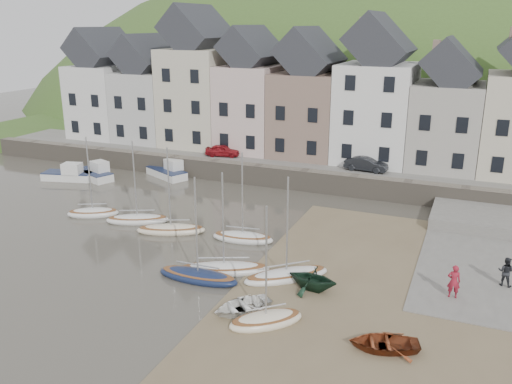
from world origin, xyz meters
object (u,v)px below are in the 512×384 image
at_px(sailboat_0, 138,219).
at_px(rowboat_white, 242,306).
at_px(person_red, 454,281).
at_px(car_right, 366,164).
at_px(person_dark, 506,272).
at_px(rowboat_green, 313,278).
at_px(rowboat_red, 384,343).
at_px(car_left, 223,150).

height_order(sailboat_0, rowboat_white, sailboat_0).
height_order(sailboat_0, person_red, sailboat_0).
height_order(rowboat_white, car_right, car_right).
bearing_deg(person_dark, person_red, 56.37).
height_order(rowboat_white, person_dark, person_dark).
distance_m(rowboat_green, car_right, 20.18).
relative_size(person_red, person_dark, 1.10).
relative_size(rowboat_green, rowboat_red, 0.88).
height_order(rowboat_red, car_left, car_left).
height_order(person_dark, car_left, car_left).
height_order(rowboat_green, car_left, car_left).
distance_m(sailboat_0, person_dark, 24.60).
relative_size(person_dark, car_left, 0.50).
bearing_deg(person_dark, rowboat_white, 45.28).
xyz_separation_m(rowboat_green, person_red, (7.11, 1.98, 0.26)).
relative_size(rowboat_white, rowboat_red, 0.99).
bearing_deg(car_left, person_dark, -133.42).
distance_m(rowboat_green, person_dark, 10.66).
bearing_deg(person_red, rowboat_white, 23.88).
relative_size(rowboat_red, car_left, 0.94).
height_order(rowboat_green, rowboat_red, rowboat_green).
height_order(rowboat_white, rowboat_green, rowboat_green).
height_order(person_red, car_right, car_right).
bearing_deg(car_right, rowboat_white, -179.21).
bearing_deg(car_left, rowboat_green, -154.13).
distance_m(rowboat_red, person_dark, 10.02).
relative_size(person_dark, car_right, 0.45).
xyz_separation_m(rowboat_red, car_left, (-19.87, 24.20, 1.79)).
distance_m(rowboat_red, car_left, 31.36).
xyz_separation_m(rowboat_green, car_right, (-1.31, 20.09, 1.43)).
relative_size(car_left, car_right, 0.89).
bearing_deg(car_left, rowboat_white, -163.24).
height_order(sailboat_0, person_dark, sailboat_0).
xyz_separation_m(rowboat_white, car_right, (1.29, 23.68, 1.83)).
distance_m(sailboat_0, person_red, 22.26).
bearing_deg(car_left, car_right, -101.43).
xyz_separation_m(rowboat_white, rowboat_red, (7.17, -0.51, 0.00)).
bearing_deg(sailboat_0, person_red, -8.06).
bearing_deg(rowboat_white, car_right, 124.87).
height_order(rowboat_red, car_right, car_right).
distance_m(rowboat_green, person_red, 7.38).
distance_m(car_left, car_right, 13.99).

